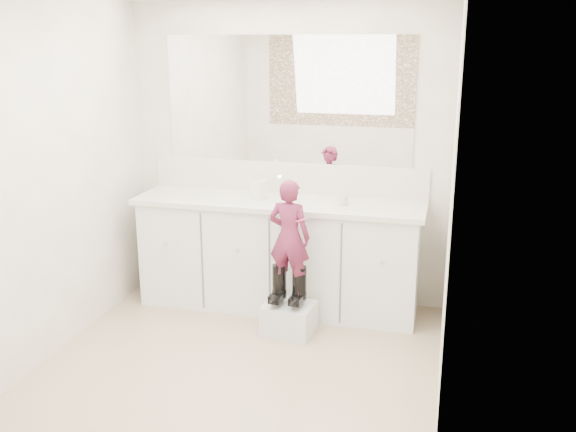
# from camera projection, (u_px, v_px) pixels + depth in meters

# --- Properties ---
(floor) EXTENTS (3.00, 3.00, 0.00)m
(floor) POSITION_uv_depth(u_px,v_px,m) (229.00, 379.00, 4.12)
(floor) COLOR #8D7E5C
(floor) RESTS_ON ground
(wall_back) EXTENTS (2.60, 0.00, 2.60)m
(wall_back) POSITION_uv_depth(u_px,v_px,m) (288.00, 155.00, 5.19)
(wall_back) COLOR #C0B5A4
(wall_back) RESTS_ON floor
(wall_front) EXTENTS (2.60, 0.00, 2.60)m
(wall_front) POSITION_uv_depth(u_px,v_px,m) (87.00, 292.00, 2.40)
(wall_front) COLOR #C0B5A4
(wall_front) RESTS_ON floor
(wall_left) EXTENTS (0.00, 3.00, 3.00)m
(wall_left) POSITION_uv_depth(u_px,v_px,m) (33.00, 186.00, 4.11)
(wall_left) COLOR #C0B5A4
(wall_left) RESTS_ON floor
(wall_right) EXTENTS (0.00, 3.00, 3.00)m
(wall_right) POSITION_uv_depth(u_px,v_px,m) (450.00, 212.00, 3.48)
(wall_right) COLOR #C0B5A4
(wall_right) RESTS_ON floor
(vanity_cabinet) EXTENTS (2.20, 0.55, 0.85)m
(vanity_cabinet) POSITION_uv_depth(u_px,v_px,m) (279.00, 256.00, 5.15)
(vanity_cabinet) COLOR silver
(vanity_cabinet) RESTS_ON floor
(countertop) EXTENTS (2.28, 0.58, 0.04)m
(countertop) POSITION_uv_depth(u_px,v_px,m) (278.00, 203.00, 5.01)
(countertop) COLOR beige
(countertop) RESTS_ON vanity_cabinet
(backsplash) EXTENTS (2.28, 0.03, 0.25)m
(backsplash) POSITION_uv_depth(u_px,v_px,m) (287.00, 178.00, 5.23)
(backsplash) COLOR beige
(backsplash) RESTS_ON countertop
(mirror) EXTENTS (2.00, 0.02, 1.00)m
(mirror) POSITION_uv_depth(u_px,v_px,m) (287.00, 100.00, 5.06)
(mirror) COLOR white
(mirror) RESTS_ON wall_back
(dot_panel) EXTENTS (2.00, 0.01, 1.20)m
(dot_panel) POSITION_uv_depth(u_px,v_px,m) (78.00, 173.00, 2.28)
(dot_panel) COLOR #472819
(dot_panel) RESTS_ON wall_front
(faucet) EXTENTS (0.08, 0.08, 0.10)m
(faucet) POSITION_uv_depth(u_px,v_px,m) (284.00, 189.00, 5.15)
(faucet) COLOR silver
(faucet) RESTS_ON countertop
(cup) EXTENTS (0.10, 0.10, 0.08)m
(cup) POSITION_uv_depth(u_px,v_px,m) (344.00, 200.00, 4.87)
(cup) COLOR beige
(cup) RESTS_ON countertop
(soap_bottle) EXTENTS (0.13, 0.13, 0.22)m
(soap_bottle) POSITION_uv_depth(u_px,v_px,m) (259.00, 185.00, 5.04)
(soap_bottle) COLOR silver
(soap_bottle) RESTS_ON countertop
(step_stool) EXTENTS (0.39, 0.34, 0.23)m
(step_stool) POSITION_uv_depth(u_px,v_px,m) (289.00, 318.00, 4.74)
(step_stool) COLOR silver
(step_stool) RESTS_ON floor
(boot_left) EXTENTS (0.13, 0.21, 0.30)m
(boot_left) POSITION_uv_depth(u_px,v_px,m) (279.00, 284.00, 4.68)
(boot_left) COLOR black
(boot_left) RESTS_ON step_stool
(boot_right) EXTENTS (0.13, 0.21, 0.30)m
(boot_right) POSITION_uv_depth(u_px,v_px,m) (299.00, 286.00, 4.65)
(boot_right) COLOR black
(boot_right) RESTS_ON step_stool
(toddler) EXTENTS (0.33, 0.23, 0.84)m
(toddler) POSITION_uv_depth(u_px,v_px,m) (289.00, 237.00, 4.57)
(toddler) COLOR #A3325F
(toddler) RESTS_ON step_stool
(toothbrush) EXTENTS (0.14, 0.03, 0.06)m
(toothbrush) POSITION_uv_depth(u_px,v_px,m) (298.00, 221.00, 4.49)
(toothbrush) COLOR #DF5693
(toothbrush) RESTS_ON toddler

